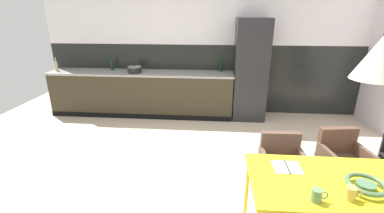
{
  "coord_description": "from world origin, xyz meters",
  "views": [
    {
      "loc": [
        0.21,
        -2.73,
        2.07
      ],
      "look_at": [
        -0.08,
        0.59,
        0.87
      ],
      "focal_mm": 24.53,
      "sensor_mm": 36.0,
      "label": 1
    }
  ],
  "objects": [
    {
      "name": "back_wall_panel_upper",
      "position": [
        0.0,
        2.82,
        2.16
      ],
      "size": [
        6.66,
        0.12,
        1.44
      ],
      "primitive_type": "cube",
      "color": "white",
      "rests_on": "back_wall_splashback_dark"
    },
    {
      "name": "ground_plane",
      "position": [
        0.0,
        0.0,
        0.0
      ],
      "size": [
        8.66,
        8.66,
        0.0
      ],
      "primitive_type": "plane",
      "color": "beige"
    },
    {
      "name": "mug_dark_espresso",
      "position": [
        1.0,
        -1.04,
        0.78
      ],
      "size": [
        0.13,
        0.08,
        0.1
      ],
      "color": "#5B8456",
      "rests_on": "dining_table"
    },
    {
      "name": "fruit_bowl",
      "position": [
        1.44,
        -0.86,
        0.77
      ],
      "size": [
        0.31,
        0.31,
        0.07
      ],
      "color": "#4C704C",
      "rests_on": "dining_table"
    },
    {
      "name": "mug_wide_latte",
      "position": [
        1.26,
        -1.0,
        0.78
      ],
      "size": [
        0.13,
        0.08,
        0.11
      ],
      "color": "gold",
      "rests_on": "dining_table"
    },
    {
      "name": "pendant_lamp_over_table_near",
      "position": [
        1.35,
        -0.78,
        1.77
      ],
      "size": [
        0.33,
        0.33,
        1.22
      ],
      "color": "black"
    },
    {
      "name": "open_book",
      "position": [
        0.9,
        -0.61,
        0.74
      ],
      "size": [
        0.24,
        0.22,
        0.02
      ],
      "color": "white",
      "rests_on": "dining_table"
    },
    {
      "name": "bottle_spice_small",
      "position": [
        0.34,
        2.66,
        1.03
      ],
      "size": [
        0.06,
        0.06,
        0.29
      ],
      "color": "#0F3319",
      "rests_on": "kitchen_counter"
    },
    {
      "name": "bottle_vinegar_dark",
      "position": [
        -1.95,
        2.6,
        1.02
      ],
      "size": [
        0.06,
        0.06,
        0.26
      ],
      "color": "#0F3319",
      "rests_on": "kitchen_counter"
    },
    {
      "name": "armchair_far_side",
      "position": [
        1.02,
        -0.0,
        0.48
      ],
      "size": [
        0.5,
        0.48,
        0.75
      ],
      "rotation": [
        0.0,
        0.0,
        3.17
      ],
      "color": "brown",
      "rests_on": "ground"
    },
    {
      "name": "back_wall_splashback_dark",
      "position": [
        0.0,
        2.82,
        0.72
      ],
      "size": [
        6.66,
        0.12,
        1.44
      ],
      "primitive_type": "cube",
      "color": "black",
      "rests_on": "ground"
    },
    {
      "name": "refrigerator_column",
      "position": [
        0.92,
        2.46,
        0.99
      ],
      "size": [
        0.63,
        0.6,
        1.98
      ],
      "primitive_type": "cube",
      "color": "#232326",
      "rests_on": "ground"
    },
    {
      "name": "kitchen_counter",
      "position": [
        -1.3,
        2.46,
        0.46
      ],
      "size": [
        3.79,
        0.63,
        0.92
      ],
      "color": "#332C1D",
      "rests_on": "ground"
    },
    {
      "name": "bottle_oil_tall",
      "position": [
        -3.06,
        2.39,
        1.02
      ],
      "size": [
        0.06,
        0.06,
        0.28
      ],
      "color": "tan",
      "rests_on": "kitchen_counter"
    },
    {
      "name": "cooking_pot",
      "position": [
        -1.4,
        2.38,
        0.98
      ],
      "size": [
        0.27,
        0.27,
        0.15
      ],
      "color": "black",
      "rests_on": "kitchen_counter"
    },
    {
      "name": "dining_table",
      "position": [
        1.35,
        -0.77,
        0.68
      ],
      "size": [
        1.62,
        0.8,
        0.73
      ],
      "color": "yellow",
      "rests_on": "ground"
    },
    {
      "name": "armchair_by_stool",
      "position": [
        1.74,
        0.14,
        0.5
      ],
      "size": [
        0.55,
        0.53,
        0.77
      ],
      "rotation": [
        0.0,
        0.0,
        3.29
      ],
      "color": "brown",
      "rests_on": "ground"
    }
  ]
}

